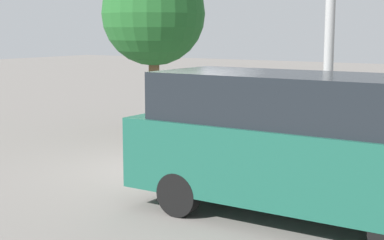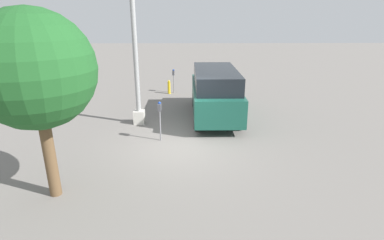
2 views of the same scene
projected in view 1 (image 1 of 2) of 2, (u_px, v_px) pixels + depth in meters
name	position (u px, v px, depth m)	size (l,w,h in m)	color
ground_plane	(180.00, 171.00, 11.68)	(80.00, 80.00, 0.00)	slate
parking_meter_near	(220.00, 115.00, 11.82)	(0.21, 0.13, 1.47)	gray
lamp_post	(329.00, 42.00, 11.46)	(0.44, 0.44, 6.64)	beige
parked_van	(300.00, 142.00, 8.56)	(5.16, 1.94, 2.15)	#195142
street_tree	(153.00, 15.00, 15.34)	(2.70, 2.70, 4.54)	brown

